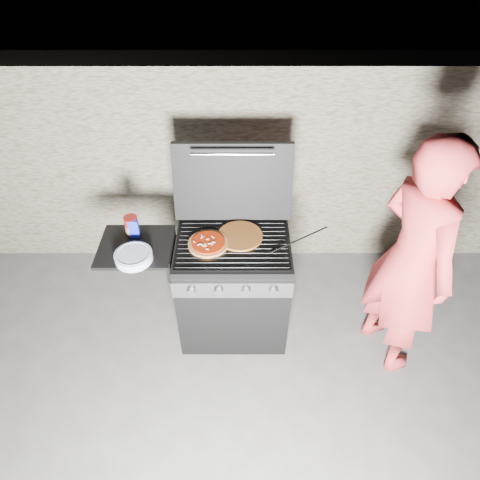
{
  "coord_description": "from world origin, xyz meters",
  "views": [
    {
      "loc": [
        0.05,
        -2.17,
        2.88
      ],
      "look_at": [
        0.05,
        0.0,
        0.95
      ],
      "focal_mm": 32.0,
      "sensor_mm": 36.0,
      "label": 1
    }
  ],
  "objects_px": {
    "person": "(411,262)",
    "sauce_jar": "(132,226)",
    "gas_grill": "(200,289)",
    "pizza_topped": "(208,243)"
  },
  "relations": [
    {
      "from": "person",
      "to": "sauce_jar",
      "type": "bearing_deg",
      "value": 59.67
    },
    {
      "from": "gas_grill",
      "to": "sauce_jar",
      "type": "relative_size",
      "value": 9.16
    },
    {
      "from": "person",
      "to": "pizza_topped",
      "type": "bearing_deg",
      "value": 61.27
    },
    {
      "from": "pizza_topped",
      "to": "person",
      "type": "bearing_deg",
      "value": -7.87
    },
    {
      "from": "gas_grill",
      "to": "person",
      "type": "bearing_deg",
      "value": -7.6
    },
    {
      "from": "gas_grill",
      "to": "sauce_jar",
      "type": "xyz_separation_m",
      "value": [
        -0.45,
        0.12,
        0.52
      ]
    },
    {
      "from": "pizza_topped",
      "to": "sauce_jar",
      "type": "bearing_deg",
      "value": 166.62
    },
    {
      "from": "gas_grill",
      "to": "pizza_topped",
      "type": "height_order",
      "value": "pizza_topped"
    },
    {
      "from": "pizza_topped",
      "to": "person",
      "type": "height_order",
      "value": "person"
    },
    {
      "from": "sauce_jar",
      "to": "person",
      "type": "relative_size",
      "value": 0.08
    }
  ]
}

